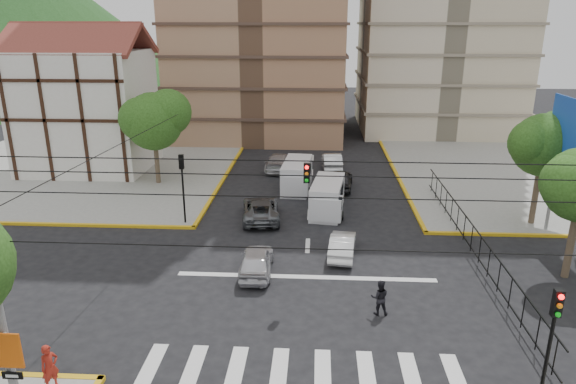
# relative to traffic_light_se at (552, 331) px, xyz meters

# --- Properties ---
(ground) EXTENTS (160.00, 160.00, 0.00)m
(ground) POSITION_rel_traffic_light_se_xyz_m (-7.80, 7.80, -3.11)
(ground) COLOR black
(ground) RESTS_ON ground
(sidewalk_nw) EXTENTS (26.00, 26.00, 0.15)m
(sidewalk_nw) POSITION_rel_traffic_light_se_xyz_m (-27.80, 27.80, -3.04)
(sidewalk_nw) COLOR gray
(sidewalk_nw) RESTS_ON ground
(sidewalk_ne) EXTENTS (26.00, 26.00, 0.15)m
(sidewalk_ne) POSITION_rel_traffic_light_se_xyz_m (12.20, 27.80, -3.04)
(sidewalk_ne) COLOR gray
(sidewalk_ne) RESTS_ON ground
(crosswalk_stripes) EXTENTS (12.00, 2.40, 0.01)m
(crosswalk_stripes) POSITION_rel_traffic_light_se_xyz_m (-7.80, 1.80, -3.11)
(crosswalk_stripes) COLOR silver
(crosswalk_stripes) RESTS_ON ground
(stop_line) EXTENTS (13.00, 0.40, 0.01)m
(stop_line) POSITION_rel_traffic_light_se_xyz_m (-7.80, 9.00, -3.11)
(stop_line) COLOR silver
(stop_line) RESTS_ON ground
(tudor_building) EXTENTS (10.80, 8.05, 12.23)m
(tudor_building) POSITION_rel_traffic_light_se_xyz_m (-26.80, 27.80, 2.14)
(tudor_building) COLOR silver
(tudor_building) RESTS_ON ground
(distant_hill) EXTENTS (70.00, 70.00, 28.00)m
(distant_hill) POSITION_rel_traffic_light_se_xyz_m (-62.80, 77.80, 10.89)
(distant_hill) COLOR #1F4B19
(distant_hill) RESTS_ON ground
(park_fence) EXTENTS (0.10, 22.50, 1.66)m
(park_fence) POSITION_rel_traffic_light_se_xyz_m (1.20, 12.30, -3.11)
(park_fence) COLOR black
(park_fence) RESTS_ON ground
(tree_park_c) EXTENTS (4.65, 3.80, 7.25)m
(tree_park_c) POSITION_rel_traffic_light_se_xyz_m (6.29, 16.81, 2.22)
(tree_park_c) COLOR #473828
(tree_park_c) RESTS_ON ground
(tree_tudor) EXTENTS (5.39, 4.40, 7.43)m
(tree_tudor) POSITION_rel_traffic_light_se_xyz_m (-19.70, 23.81, 2.11)
(tree_tudor) COLOR #473828
(tree_tudor) RESTS_ON ground
(traffic_light_se) EXTENTS (0.28, 0.22, 4.40)m
(traffic_light_se) POSITION_rel_traffic_light_se_xyz_m (0.00, 0.00, 0.00)
(traffic_light_se) COLOR black
(traffic_light_se) RESTS_ON ground
(traffic_light_nw) EXTENTS (0.28, 0.22, 4.40)m
(traffic_light_nw) POSITION_rel_traffic_light_se_xyz_m (-15.60, 15.60, 0.00)
(traffic_light_nw) COLOR black
(traffic_light_nw) RESTS_ON ground
(traffic_light_hanging) EXTENTS (18.00, 9.12, 0.92)m
(traffic_light_hanging) POSITION_rel_traffic_light_se_xyz_m (-7.80, 5.76, 2.79)
(traffic_light_hanging) COLOR black
(traffic_light_hanging) RESTS_ON ground
(district_sign) EXTENTS (0.90, 0.12, 3.20)m
(district_sign) POSITION_rel_traffic_light_se_xyz_m (-16.60, -1.44, -0.66)
(district_sign) COLOR slate
(district_sign) RESTS_ON ground
(van_right_lane) EXTENTS (2.46, 4.98, 2.15)m
(van_right_lane) POSITION_rel_traffic_light_se_xyz_m (-6.61, 18.12, -2.07)
(van_right_lane) COLOR silver
(van_right_lane) RESTS_ON ground
(van_left_lane) EXTENTS (2.25, 5.01, 2.20)m
(van_left_lane) POSITION_rel_traffic_light_se_xyz_m (-8.86, 22.92, -2.04)
(van_left_lane) COLOR silver
(van_left_lane) RESTS_ON ground
(car_silver_front_left) EXTENTS (1.70, 4.04, 1.36)m
(car_silver_front_left) POSITION_rel_traffic_light_se_xyz_m (-10.33, 9.30, -2.43)
(car_silver_front_left) COLOR silver
(car_silver_front_left) RESTS_ON ground
(car_white_front_right) EXTENTS (1.72, 3.90, 1.24)m
(car_white_front_right) POSITION_rel_traffic_light_se_xyz_m (-5.89, 11.63, -2.49)
(car_white_front_right) COLOR white
(car_white_front_right) RESTS_ON ground
(car_grey_mid_left) EXTENTS (2.87, 5.20, 1.38)m
(car_grey_mid_left) POSITION_rel_traffic_light_se_xyz_m (-10.92, 16.82, -2.42)
(car_grey_mid_left) COLOR slate
(car_grey_mid_left) RESTS_ON ground
(car_silver_rear_left) EXTENTS (2.39, 5.07, 1.43)m
(car_silver_rear_left) POSITION_rel_traffic_light_se_xyz_m (-10.61, 28.55, -2.40)
(car_silver_rear_left) COLOR silver
(car_silver_rear_left) RESTS_ON ground
(car_darkgrey_mid_right) EXTENTS (2.19, 4.56, 1.50)m
(car_darkgrey_mid_right) POSITION_rel_traffic_light_se_xyz_m (-5.55, 23.46, -2.36)
(car_darkgrey_mid_right) COLOR black
(car_darkgrey_mid_right) RESTS_ON ground
(car_white_rear_right) EXTENTS (1.82, 4.54, 1.47)m
(car_white_rear_right) POSITION_rel_traffic_light_se_xyz_m (-6.09, 28.92, -2.38)
(car_white_rear_right) COLOR silver
(car_white_rear_right) RESTS_ON ground
(pedestrian_sw_corner) EXTENTS (0.68, 0.72, 1.66)m
(pedestrian_sw_corner) POSITION_rel_traffic_light_se_xyz_m (-16.35, 0.11, -2.13)
(pedestrian_sw_corner) COLOR #A22419
(pedestrian_sw_corner) RESTS_ON sidewalk_sw
(pedestrian_crosswalk) EXTENTS (0.79, 0.62, 1.62)m
(pedestrian_crosswalk) POSITION_rel_traffic_light_se_xyz_m (-4.52, 5.77, -2.30)
(pedestrian_crosswalk) COLOR black
(pedestrian_crosswalk) RESTS_ON ground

